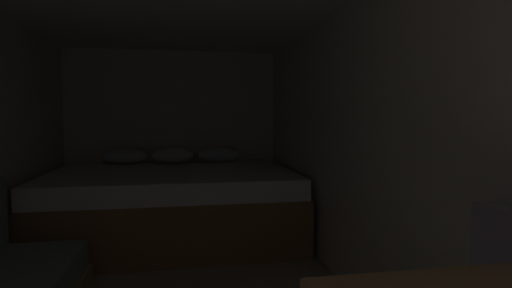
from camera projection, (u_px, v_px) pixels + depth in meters
wall_back at (173, 134)px, 5.01m from camera, size 2.58×0.05×2.01m
wall_right at (372, 151)px, 2.60m from camera, size 0.05×5.33×2.01m
bed at (173, 203)px, 4.14m from camera, size 2.36×1.75×0.87m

